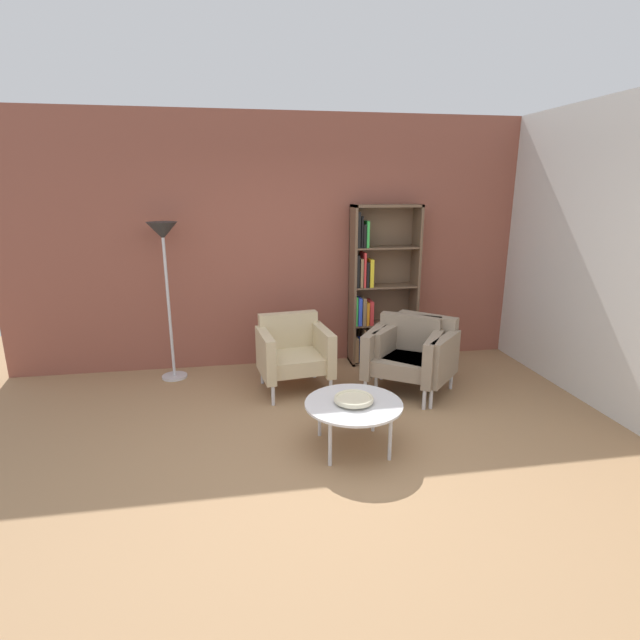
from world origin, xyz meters
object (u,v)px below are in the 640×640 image
(decorative_bowl, at_px, (354,399))
(floor_lamp_torchiere, at_px, (164,250))
(coffee_table_low, at_px, (354,406))
(armchair_spare_guest, at_px, (418,353))
(bookshelf_tall, at_px, (376,290))
(armchair_by_bookshelf, at_px, (293,351))
(armchair_corner_red, at_px, (404,354))

(decorative_bowl, distance_m, floor_lamp_torchiere, 2.67)
(coffee_table_low, distance_m, armchair_spare_guest, 1.41)
(bookshelf_tall, height_order, coffee_table_low, bookshelf_tall)
(decorative_bowl, distance_m, armchair_by_bookshelf, 1.36)
(coffee_table_low, bearing_deg, armchair_spare_guest, 47.94)
(decorative_bowl, relative_size, floor_lamp_torchiere, 0.18)
(decorative_bowl, bearing_deg, floor_lamp_torchiere, 131.78)
(armchair_corner_red, bearing_deg, bookshelf_tall, 125.98)
(armchair_spare_guest, bearing_deg, floor_lamp_torchiere, -153.54)
(armchair_by_bookshelf, bearing_deg, decorative_bowl, -82.89)
(armchair_corner_red, relative_size, floor_lamp_torchiere, 0.54)
(bookshelf_tall, distance_m, decorative_bowl, 2.17)
(armchair_spare_guest, xyz_separation_m, floor_lamp_torchiere, (-2.59, 0.79, 1.03))
(decorative_bowl, xyz_separation_m, armchair_by_bookshelf, (-0.34, 1.31, -0.02))
(armchair_corner_red, distance_m, floor_lamp_torchiere, 2.76)
(decorative_bowl, xyz_separation_m, armchair_spare_guest, (0.95, 1.05, -0.02))
(armchair_spare_guest, bearing_deg, armchair_by_bookshelf, -148.17)
(bookshelf_tall, distance_m, armchair_by_bookshelf, 1.36)
(bookshelf_tall, bearing_deg, floor_lamp_torchiere, -176.61)
(decorative_bowl, bearing_deg, armchair_spare_guest, 47.94)
(armchair_spare_guest, relative_size, floor_lamp_torchiere, 0.55)
(armchair_corner_red, distance_m, armchair_by_bookshelf, 1.16)
(decorative_bowl, height_order, armchair_spare_guest, armchair_spare_guest)
(armchair_corner_red, bearing_deg, floor_lamp_torchiere, -164.99)
(armchair_spare_guest, bearing_deg, bookshelf_tall, 145.55)
(bookshelf_tall, bearing_deg, armchair_spare_guest, -77.90)
(floor_lamp_torchiere, bearing_deg, bookshelf_tall, 3.39)
(coffee_table_low, distance_m, floor_lamp_torchiere, 2.69)
(coffee_table_low, bearing_deg, decorative_bowl, 0.00)
(bookshelf_tall, xyz_separation_m, coffee_table_low, (-0.75, -1.98, -0.53))
(bookshelf_tall, distance_m, coffee_table_low, 2.18)
(coffee_table_low, height_order, decorative_bowl, decorative_bowl)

